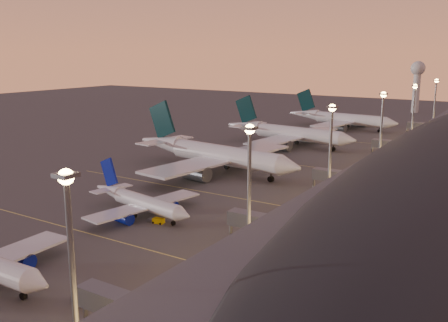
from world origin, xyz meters
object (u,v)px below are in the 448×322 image
radar_tower (417,78)px  baggage_tug_c (157,221)px  airliner_wide_near (212,154)px  airliner_wide_far (341,119)px  airliner_narrow_north (140,201)px  baggage_tug_b (83,301)px  airliner_wide_mid (287,133)px

radar_tower → baggage_tug_c: radar_tower is taller
airliner_wide_near → airliner_wide_far: size_ratio=1.13×
airliner_narrow_north → baggage_tug_c: airliner_narrow_north is taller
baggage_tug_b → airliner_wide_near: bearing=117.3°
baggage_tug_b → baggage_tug_c: baggage_tug_b is taller
airliner_wide_near → airliner_wide_far: bearing=95.7°
baggage_tug_b → radar_tower: bearing=98.6°
airliner_wide_far → airliner_narrow_north: bearing=-79.7°
baggage_tug_c → radar_tower: bearing=81.3°
airliner_wide_mid → radar_tower: size_ratio=1.90×
airliner_wide_far → airliner_wide_mid: bearing=-85.1°
airliner_wide_far → baggage_tug_c: bearing=-77.1°
airliner_wide_near → baggage_tug_c: (18.06, -49.76, -5.05)m
airliner_wide_near → radar_tower: 203.85m
airliner_narrow_north → airliner_wide_mid: (-9.69, 101.83, 1.90)m
airliner_narrow_north → airliner_wide_mid: airliner_wide_mid is taller
airliner_wide_near → radar_tower: (20.77, 202.13, 16.30)m
radar_tower → baggage_tug_b: bearing=-87.6°
airliner_narrow_north → baggage_tug_b: bearing=-49.7°
airliner_narrow_north → baggage_tug_b: (22.23, -37.81, -2.64)m
airliner_wide_near → airliner_wide_far: (3.84, 111.61, -0.65)m
baggage_tug_b → baggage_tug_c: 38.07m
radar_tower → baggage_tug_c: 252.81m
airliner_wide_near → baggage_tug_b: bearing=-61.2°
baggage_tug_c → airliner_wide_near: bearing=101.9°
airliner_wide_mid → radar_tower: 149.63m
baggage_tug_b → baggage_tug_c: (-14.76, 35.10, -0.01)m
baggage_tug_b → airliner_wide_far: bearing=104.6°
radar_tower → baggage_tug_b: (12.05, -286.99, -21.34)m
baggage_tug_c → airliner_narrow_north: bearing=151.9°
airliner_wide_mid → baggage_tug_b: bearing=-70.4°
airliner_wide_near → baggage_tug_b: (32.82, -84.86, -5.04)m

